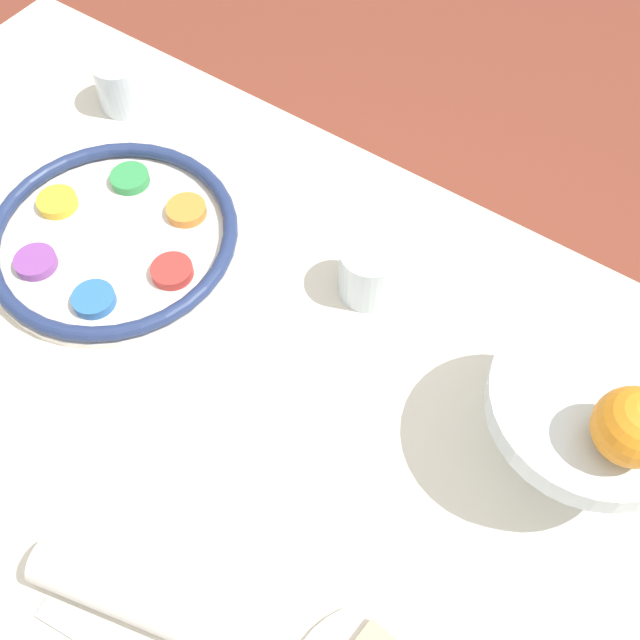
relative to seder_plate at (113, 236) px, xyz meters
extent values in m
plane|color=brown|center=(0.25, -0.08, -0.78)|extent=(8.00, 8.00, 0.00)
cube|color=silver|center=(0.25, -0.08, -0.40)|extent=(1.48, 0.83, 0.76)
cylinder|color=silver|center=(0.00, 0.00, -0.01)|extent=(0.34, 0.34, 0.01)
torus|color=navy|center=(0.00, 0.00, 0.00)|extent=(0.34, 0.34, 0.02)
cylinder|color=red|center=(0.10, 0.00, 0.00)|extent=(0.05, 0.05, 0.01)
cylinder|color=orange|center=(0.05, 0.09, 0.00)|extent=(0.05, 0.05, 0.01)
cylinder|color=#33934C|center=(-0.05, 0.09, 0.00)|extent=(0.05, 0.05, 0.01)
cylinder|color=gold|center=(-0.10, 0.00, 0.00)|extent=(0.05, 0.05, 0.01)
cylinder|color=#844299|center=(-0.05, -0.09, 0.00)|extent=(0.05, 0.05, 0.01)
cylinder|color=#2D6BB7|center=(0.05, -0.09, 0.00)|extent=(0.05, 0.05, 0.01)
cylinder|color=silver|center=(0.63, 0.07, -0.01)|extent=(0.11, 0.11, 0.01)
cylinder|color=silver|center=(0.63, 0.07, 0.04)|extent=(0.03, 0.03, 0.09)
cylinder|color=silver|center=(0.63, 0.07, 0.10)|extent=(0.22, 0.22, 0.03)
sphere|color=orange|center=(0.66, 0.03, 0.15)|extent=(0.08, 0.08, 0.08)
cylinder|color=white|center=(0.32, -0.33, 0.01)|extent=(0.18, 0.09, 0.05)
cylinder|color=silver|center=(-0.18, 0.21, 0.02)|extent=(0.08, 0.08, 0.08)
cylinder|color=silver|center=(0.32, 0.13, 0.02)|extent=(0.08, 0.08, 0.08)
camera|label=1|loc=(0.59, -0.37, 0.78)|focal=42.00mm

